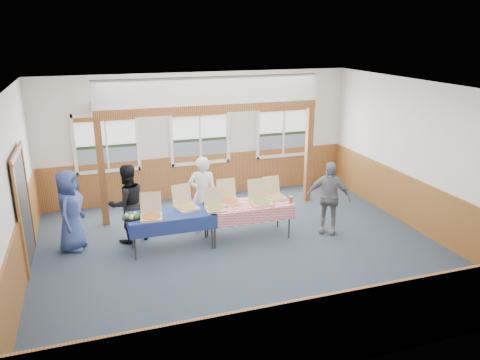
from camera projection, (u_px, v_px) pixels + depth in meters
The scene contains 31 objects.
floor at pixel (243, 252), 9.25m from camera, with size 8.00×8.00×0.00m, color #272F3F.
ceiling at pixel (244, 89), 8.26m from camera, with size 8.00×8.00×0.00m, color white.
wall_back at pixel (200, 136), 11.92m from camera, with size 8.00×8.00×0.00m, color silver.
wall_front at pixel (337, 258), 5.59m from camera, with size 8.00×8.00×0.00m, color silver.
wall_left at pixel (10, 198), 7.56m from camera, with size 8.00×8.00×0.00m, color silver.
wall_right at pixel (421, 157), 9.95m from camera, with size 8.00×8.00×0.00m, color silver.
wainscot_back at pixel (201, 176), 12.22m from camera, with size 7.98×0.05×1.10m, color brown.
wainscot_front at pixel (331, 331), 5.94m from camera, with size 7.98×0.05×1.10m, color brown.
wainscot_left at pixel (21, 256), 7.89m from camera, with size 0.05×6.98×1.10m, color brown.
wainscot_right at pixel (415, 204), 10.26m from camera, with size 0.05×6.98×1.10m, color brown.
cased_opening at pixel (23, 210), 8.56m from camera, with size 0.06×1.30×2.10m, color #2E2E2E.
window_left at pixel (106, 140), 11.17m from camera, with size 1.56×0.10×1.46m.
window_mid at pixel (200, 133), 11.85m from camera, with size 1.56×0.10×1.46m.
window_right at pixel (283, 128), 12.54m from camera, with size 1.56×0.10×1.46m.
post_left at pixel (102, 173), 10.21m from camera, with size 0.15×0.15×2.40m, color #5A3314.
post_right at pixel (309, 155), 11.70m from camera, with size 0.15×0.15×2.40m, color #5A3314.
cross_beam at pixel (211, 109), 10.56m from camera, with size 5.15×0.18×0.18m, color #5A3314.
table_left at pixel (171, 216), 9.19m from camera, with size 1.81×1.11×0.76m.
table_right at pixel (248, 206), 9.70m from camera, with size 1.88×1.04×0.76m.
pizza_box_a at pixel (151, 214), 8.94m from camera, with size 0.47×0.54×0.44m.
pizza_box_b at pixel (186, 205), 9.40m from camera, with size 0.52×0.58×0.45m.
pizza_box_c at pixel (215, 207), 9.35m from camera, with size 0.40×0.48×0.40m.
pizza_box_d at pixel (229, 199), 9.73m from camera, with size 0.42×0.51×0.45m.
pizza_box_e at pixel (261, 200), 9.66m from camera, with size 0.42×0.52×0.46m.
pizza_box_f at pixel (275, 195), 9.98m from camera, with size 0.41×0.49×0.42m.
veggie_tray at pixel (132, 216), 8.94m from camera, with size 0.39×0.39×0.09m.
drink_glass at pixel (291, 200), 9.68m from camera, with size 0.07×0.07×0.15m, color #924F18.
woman_white at pixel (203, 194), 9.98m from camera, with size 0.61×0.40×1.68m, color silver.
woman_black at pixel (127, 204), 9.51m from camera, with size 0.80×0.62×1.64m, color black.
man_blue at pixel (70, 210), 9.14m from camera, with size 0.80×0.52×1.65m, color #374A8B.
person_grey at pixel (328, 198), 9.93m from camera, with size 0.93×0.39×1.58m, color slate.
Camera 1 is at (-2.68, -7.91, 4.21)m, focal length 35.00 mm.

